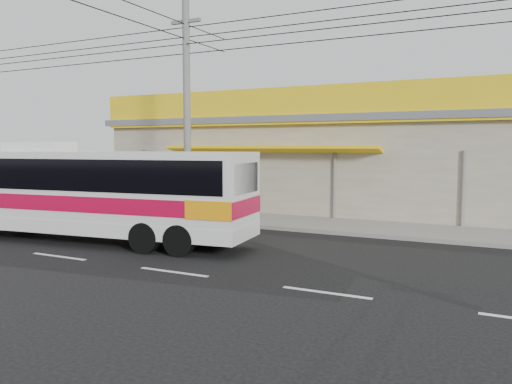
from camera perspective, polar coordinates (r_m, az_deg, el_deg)
ground at (r=14.89m, az=-3.71°, el=-6.99°), size 120.00×120.00×0.00m
sidewalk at (r=20.20m, az=4.86°, el=-3.54°), size 30.00×3.20×0.15m
lane_markings at (r=12.84m, az=-9.38°, el=-9.03°), size 50.00×0.12×0.01m
storefront_building at (r=25.22m, az=9.52°, el=3.22°), size 22.60×9.20×5.70m
coach_bus at (r=17.08m, az=-17.49°, el=0.35°), size 10.92×3.43×3.31m
motorbike_red at (r=23.99m, az=-10.82°, el=-0.73°), size 2.11×0.82×1.09m
motorbike_dark at (r=24.68m, az=-10.02°, el=-0.52°), size 1.94×0.92×1.12m
utility_pole at (r=20.72m, az=-8.00°, el=16.93°), size 34.00×14.00×8.94m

